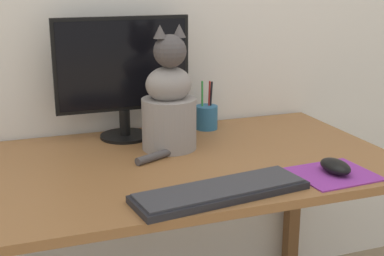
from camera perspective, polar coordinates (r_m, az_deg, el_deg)
name	(u,v)px	position (r m, az deg, el deg)	size (l,w,h in m)	color
desk	(170,188)	(1.63, -2.37, -6.40)	(1.36, 0.76, 0.70)	brown
monitor	(123,72)	(1.79, -7.36, 5.89)	(0.45, 0.17, 0.41)	black
keyboard	(221,191)	(1.35, 3.09, -6.74)	(0.47, 0.19, 0.02)	black
mousepad_right	(334,174)	(1.54, 14.86, -4.76)	(0.23, 0.20, 0.00)	purple
computer_mouse_right	(335,166)	(1.54, 15.04, -3.96)	(0.07, 0.11, 0.04)	black
cat	(169,104)	(1.67, -2.46, 2.58)	(0.24, 0.23, 0.39)	gray
pen_cup	(207,117)	(1.92, 1.56, 1.21)	(0.08, 0.08, 0.17)	#286089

